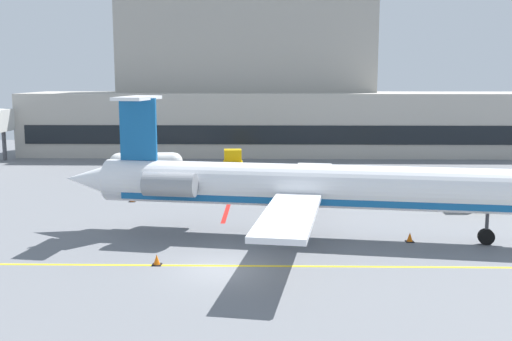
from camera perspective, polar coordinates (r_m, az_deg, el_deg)
name	(u,v)px	position (r m, az deg, el deg)	size (l,w,h in m)	color
ground	(220,271)	(30.00, -3.44, -9.41)	(120.00, 120.00, 0.11)	slate
terminal_building	(272,97)	(74.81, 1.49, 6.95)	(62.09, 12.10, 18.35)	#ADA89E
regional_jet	(306,186)	(35.37, 4.76, -1.48)	(30.35, 21.99, 8.14)	white
baggage_tug	(473,195)	(45.64, 19.68, -2.22)	(3.62, 2.06, 2.14)	#E5B20C
pushback_tractor	(375,180)	(51.15, 11.13, -0.90)	(2.74, 3.28, 1.75)	silver
belt_loader	(233,163)	(59.08, -2.18, 0.75)	(2.42, 3.93, 2.20)	#E5B20C
fuel_tank	(146,162)	(58.57, -10.26, 0.76)	(6.89, 2.27, 2.15)	white
safety_cone_alpha	(410,238)	(35.84, 14.23, -6.12)	(0.47, 0.47, 0.55)	orange
safety_cone_bravo	(132,198)	(46.54, -11.55, -2.59)	(0.47, 0.47, 0.55)	orange
safety_cone_charlie	(157,260)	(31.03, -9.30, -8.31)	(0.47, 0.47, 0.55)	orange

